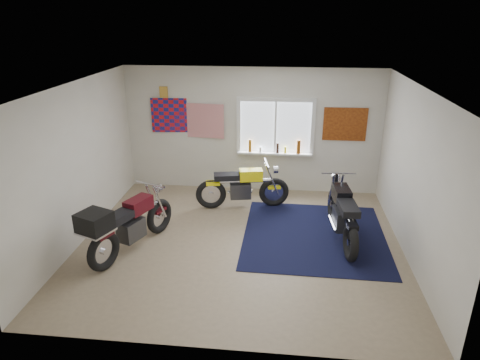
# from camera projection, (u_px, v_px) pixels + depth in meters

# --- Properties ---
(ground) EXTENTS (5.50, 5.50, 0.00)m
(ground) POSITION_uv_depth(u_px,v_px,m) (240.00, 244.00, 7.41)
(ground) COLOR #9E896B
(ground) RESTS_ON ground
(room_shell) EXTENTS (5.50, 5.50, 5.50)m
(room_shell) POSITION_uv_depth(u_px,v_px,m) (240.00, 154.00, 6.81)
(room_shell) COLOR white
(room_shell) RESTS_ON ground
(navy_rug) EXTENTS (2.54, 2.64, 0.01)m
(navy_rug) POSITION_uv_depth(u_px,v_px,m) (314.00, 235.00, 7.68)
(navy_rug) COLOR black
(navy_rug) RESTS_ON ground
(window_assembly) EXTENTS (1.66, 0.17, 1.26)m
(window_assembly) POSITION_uv_depth(u_px,v_px,m) (275.00, 131.00, 9.14)
(window_assembly) COLOR white
(window_assembly) RESTS_ON room_shell
(oil_bottles) EXTENTS (1.12, 0.09, 0.30)m
(oil_bottles) POSITION_uv_depth(u_px,v_px,m) (279.00, 147.00, 9.20)
(oil_bottles) COLOR #8D5514
(oil_bottles) RESTS_ON window_assembly
(flag_display) EXTENTS (1.60, 0.10, 1.17)m
(flag_display) POSITION_uv_depth(u_px,v_px,m) (164.00, 92.00, 9.10)
(flag_display) COLOR red
(flag_display) RESTS_ON room_shell
(triumph_poster) EXTENTS (0.90, 0.03, 0.70)m
(triumph_poster) POSITION_uv_depth(u_px,v_px,m) (345.00, 124.00, 8.94)
(triumph_poster) COLOR #A54C14
(triumph_poster) RESTS_ON room_shell
(yellow_triumph) EXTENTS (1.89, 0.62, 0.96)m
(yellow_triumph) POSITION_uv_depth(u_px,v_px,m) (242.00, 188.00, 8.66)
(yellow_triumph) COLOR black
(yellow_triumph) RESTS_ON ground
(black_chrome_bike) EXTENTS (0.63, 2.06, 1.06)m
(black_chrome_bike) POSITION_uv_depth(u_px,v_px,m) (342.00, 215.00, 7.43)
(black_chrome_bike) COLOR black
(black_chrome_bike) RESTS_ON navy_rug
(maroon_tourer) EXTENTS (1.05, 1.96, 1.02)m
(maroon_tourer) POSITION_uv_depth(u_px,v_px,m) (126.00, 225.00, 6.93)
(maroon_tourer) COLOR black
(maroon_tourer) RESTS_ON ground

